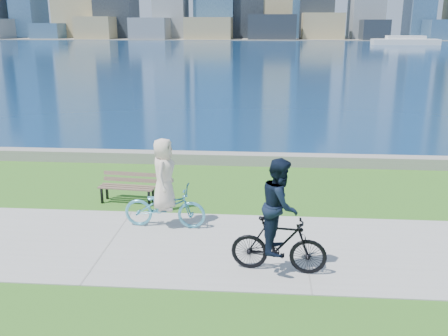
% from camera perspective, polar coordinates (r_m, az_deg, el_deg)
% --- Properties ---
extents(ground, '(320.00, 320.00, 0.00)m').
position_cam_1_polar(ground, '(10.30, 9.19, -9.24)').
color(ground, '#2C6219').
rests_on(ground, ground).
extents(concrete_path, '(80.00, 3.50, 0.02)m').
position_cam_1_polar(concrete_path, '(10.29, 9.19, -9.19)').
color(concrete_path, '#9D9D98').
rests_on(concrete_path, ground).
extents(seawall, '(90.00, 0.50, 0.35)m').
position_cam_1_polar(seawall, '(16.06, 7.58, 0.92)').
color(seawall, gray).
rests_on(seawall, ground).
extents(bay_water, '(320.00, 131.00, 0.01)m').
position_cam_1_polar(bay_water, '(81.38, 5.34, 13.23)').
color(bay_water, '#0C284D').
rests_on(bay_water, ground).
extents(far_shore, '(320.00, 30.00, 0.12)m').
position_cam_1_polar(far_shore, '(139.33, 5.11, 14.55)').
color(far_shore, slate).
rests_on(far_shore, ground).
extents(ferry_far, '(12.78, 3.65, 1.74)m').
position_cam_1_polar(ferry_far, '(107.60, 20.00, 13.48)').
color(ferry_far, silver).
rests_on(ferry_far, ground).
extents(park_bench, '(1.46, 0.63, 0.74)m').
position_cam_1_polar(park_bench, '(12.86, -10.90, -1.90)').
color(park_bench, black).
rests_on(park_bench, ground).
extents(bollard_lamp, '(0.22, 0.22, 1.34)m').
position_cam_1_polar(bollard_lamp, '(12.03, -6.59, -1.38)').
color(bollard_lamp, black).
rests_on(bollard_lamp, ground).
extents(cyclist_woman, '(0.70, 1.84, 2.02)m').
position_cam_1_polar(cyclist_woman, '(11.03, -6.82, -3.05)').
color(cyclist_woman, '#52ABC7').
rests_on(cyclist_woman, ground).
extents(cyclist_man, '(0.73, 1.78, 2.14)m').
position_cam_1_polar(cyclist_man, '(9.01, 6.34, -6.55)').
color(cyclist_man, black).
rests_on(cyclist_man, ground).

